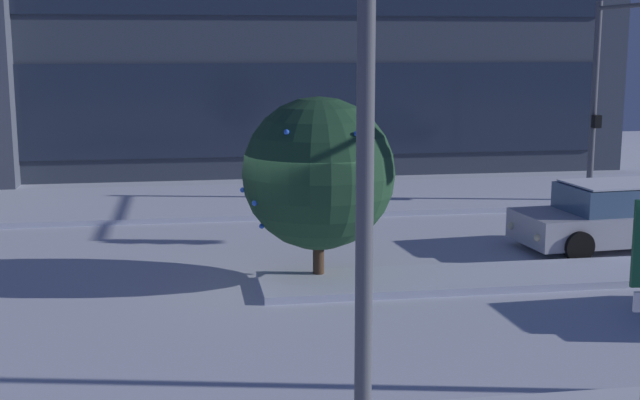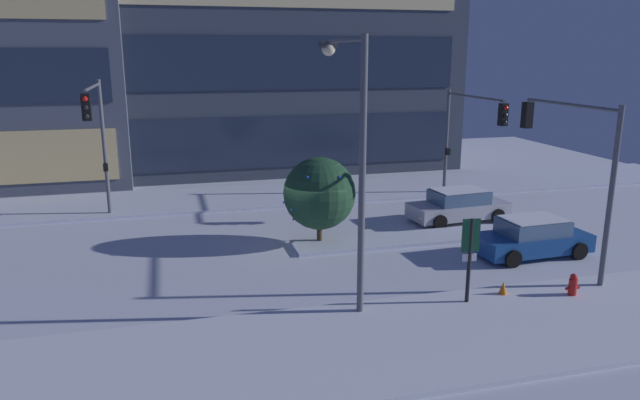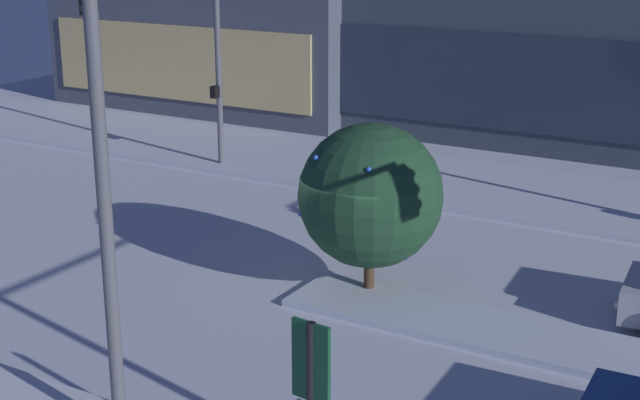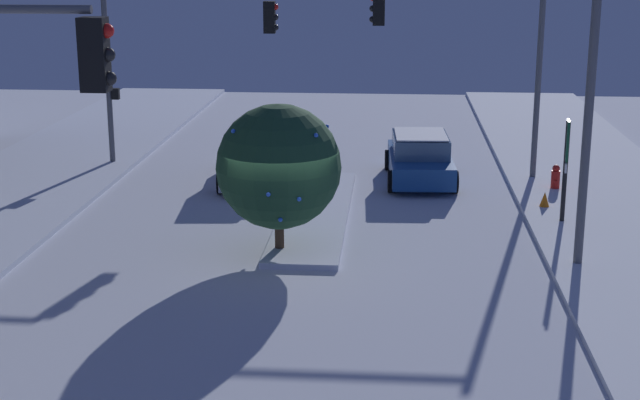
# 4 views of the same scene
# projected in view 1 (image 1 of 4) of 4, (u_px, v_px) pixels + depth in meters

# --- Properties ---
(ground) EXTENTS (52.00, 52.00, 0.00)m
(ground) POSITION_uv_depth(u_px,v_px,m) (294.00, 284.00, 16.51)
(ground) COLOR silver
(curb_strip_far) EXTENTS (52.00, 5.20, 0.14)m
(curb_strip_far) POSITION_uv_depth(u_px,v_px,m) (256.00, 200.00, 24.88)
(curb_strip_far) COLOR silver
(curb_strip_far) RESTS_ON ground
(median_strip) EXTENTS (9.00, 1.80, 0.14)m
(median_strip) POSITION_uv_depth(u_px,v_px,m) (491.00, 277.00, 16.69)
(median_strip) COLOR silver
(median_strip) RESTS_ON ground
(car_far) EXTENTS (4.80, 2.36, 1.49)m
(car_far) POSITION_uv_depth(u_px,v_px,m) (618.00, 217.00, 19.28)
(car_far) COLOR #B7B7C1
(car_far) RESTS_ON ground
(traffic_light_corner_far_right) EXTENTS (0.32, 5.71, 5.69)m
(traffic_light_corner_far_right) POSITION_uv_depth(u_px,v_px,m) (639.00, 65.00, 21.66)
(traffic_light_corner_far_right) COLOR #565960
(traffic_light_corner_far_right) RESTS_ON ground
(decorated_tree_median) EXTENTS (2.96, 2.92, 3.57)m
(decorated_tree_median) POSITION_uv_depth(u_px,v_px,m) (318.00, 173.00, 16.36)
(decorated_tree_median) COLOR #473323
(decorated_tree_median) RESTS_ON ground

